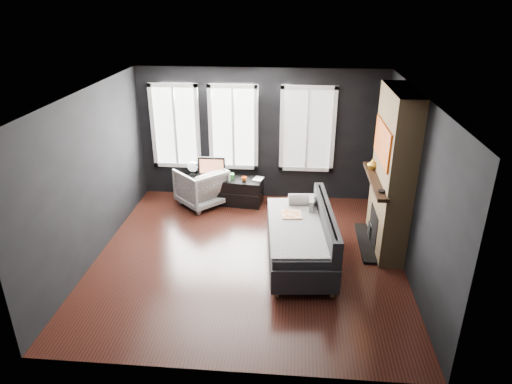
# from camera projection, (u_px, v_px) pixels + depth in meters

# --- Properties ---
(floor) EXTENTS (5.00, 5.00, 0.00)m
(floor) POSITION_uv_depth(u_px,v_px,m) (248.00, 257.00, 7.58)
(floor) COLOR black
(floor) RESTS_ON ground
(ceiling) EXTENTS (5.00, 5.00, 0.00)m
(ceiling) POSITION_uv_depth(u_px,v_px,m) (247.00, 94.00, 6.48)
(ceiling) COLOR white
(ceiling) RESTS_ON ground
(wall_back) EXTENTS (5.00, 0.02, 2.70)m
(wall_back) POSITION_uv_depth(u_px,v_px,m) (260.00, 135.00, 9.31)
(wall_back) COLOR black
(wall_back) RESTS_ON ground
(wall_left) EXTENTS (0.02, 5.00, 2.70)m
(wall_left) POSITION_uv_depth(u_px,v_px,m) (91.00, 177.00, 7.23)
(wall_left) COLOR black
(wall_left) RESTS_ON ground
(wall_right) EXTENTS (0.02, 5.00, 2.70)m
(wall_right) POSITION_uv_depth(u_px,v_px,m) (414.00, 187.00, 6.83)
(wall_right) COLOR black
(wall_right) RESTS_ON ground
(windows) EXTENTS (4.00, 0.16, 1.76)m
(windows) POSITION_uv_depth(u_px,v_px,m) (237.00, 84.00, 8.89)
(windows) COLOR white
(windows) RESTS_ON wall_back
(fireplace) EXTENTS (0.70, 1.62, 2.70)m
(fireplace) POSITION_uv_depth(u_px,v_px,m) (392.00, 172.00, 7.39)
(fireplace) COLOR #93724C
(fireplace) RESTS_ON floor
(sofa) EXTENTS (1.27, 2.27, 0.94)m
(sofa) POSITION_uv_depth(u_px,v_px,m) (300.00, 235.00, 7.30)
(sofa) COLOR #232325
(sofa) RESTS_ON floor
(stripe_pillow) EXTENTS (0.09, 0.34, 0.34)m
(stripe_pillow) POSITION_uv_depth(u_px,v_px,m) (311.00, 208.00, 7.74)
(stripe_pillow) COLOR gray
(stripe_pillow) RESTS_ON sofa
(armchair) EXTENTS (1.15, 1.15, 0.87)m
(armchair) POSITION_uv_depth(u_px,v_px,m) (201.00, 185.00, 9.27)
(armchair) COLOR white
(armchair) RESTS_ON floor
(media_console) EXTENTS (1.62, 0.67, 0.54)m
(media_console) POSITION_uv_depth(u_px,v_px,m) (224.00, 190.00, 9.44)
(media_console) COLOR black
(media_console) RESTS_ON floor
(monitor) EXTENTS (0.56, 0.13, 0.50)m
(monitor) POSITION_uv_depth(u_px,v_px,m) (212.00, 166.00, 9.25)
(monitor) COLOR black
(monitor) RESTS_ON media_console
(desk_fan) EXTENTS (0.23, 0.23, 0.30)m
(desk_fan) POSITION_uv_depth(u_px,v_px,m) (193.00, 168.00, 9.40)
(desk_fan) COLOR #A2A2A2
(desk_fan) RESTS_ON media_console
(mug) EXTENTS (0.14, 0.12, 0.11)m
(mug) POSITION_uv_depth(u_px,v_px,m) (244.00, 178.00, 9.15)
(mug) COLOR #DC5C17
(mug) RESTS_ON media_console
(book) EXTENTS (0.18, 0.07, 0.25)m
(book) POSITION_uv_depth(u_px,v_px,m) (254.00, 173.00, 9.24)
(book) COLOR tan
(book) RESTS_ON media_console
(storage_box) EXTENTS (0.22, 0.16, 0.11)m
(storage_box) POSITION_uv_depth(u_px,v_px,m) (229.00, 176.00, 9.26)
(storage_box) COLOR #2C7E32
(storage_box) RESTS_ON media_console
(mantel_vase) EXTENTS (0.23, 0.23, 0.18)m
(mantel_vase) POSITION_uv_depth(u_px,v_px,m) (373.00, 164.00, 7.84)
(mantel_vase) COLOR orange
(mantel_vase) RESTS_ON fireplace
(mantel_clock) EXTENTS (0.12, 0.12, 0.04)m
(mantel_clock) POSITION_uv_depth(u_px,v_px,m) (382.00, 191.00, 6.95)
(mantel_clock) COLOR black
(mantel_clock) RESTS_ON fireplace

